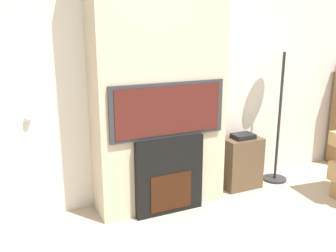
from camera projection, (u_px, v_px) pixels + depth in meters
wall_back at (149, 65)px, 3.64m from camera, size 6.00×0.06×2.70m
chimney_breast at (159, 68)px, 3.44m from camera, size 1.25×0.40×2.70m
fireplace at (168, 175)px, 3.51m from camera, size 0.67×0.15×0.74m
television at (168, 110)px, 3.35m from camera, size 1.11×0.07×0.50m
floor_lamp at (282, 84)px, 4.04m from camera, size 0.27×0.27×1.57m
media_stand at (240, 161)px, 4.09m from camera, size 0.41×0.31×0.61m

